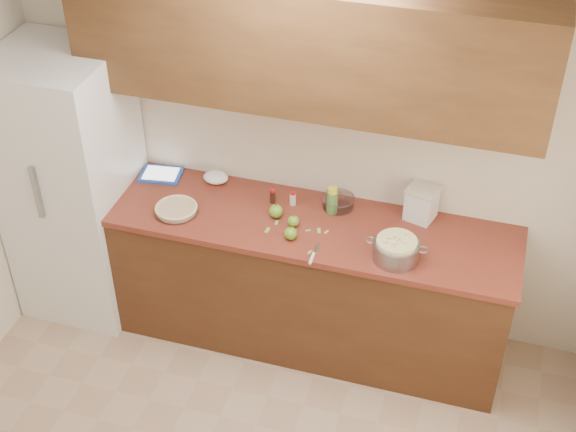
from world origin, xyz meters
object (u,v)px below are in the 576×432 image
(flour_canister, at_px, (422,203))
(tablet, at_px, (161,174))
(pie, at_px, (176,209))
(colander, at_px, (396,250))

(flour_canister, distance_m, tablet, 1.65)
(pie, relative_size, tablet, 0.93)
(flour_canister, relative_size, tablet, 0.74)
(colander, bearing_deg, tablet, 166.53)
(colander, height_order, tablet, colander)
(colander, xyz_separation_m, flour_canister, (0.07, 0.41, 0.04))
(colander, relative_size, flour_canister, 1.66)
(colander, distance_m, flour_canister, 0.42)
(flour_canister, xyz_separation_m, tablet, (-1.64, -0.04, -0.10))
(pie, relative_size, colander, 0.76)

